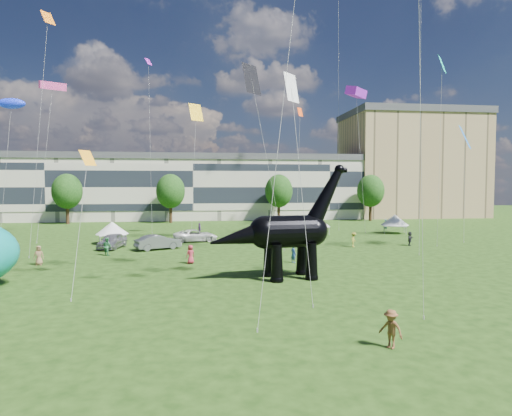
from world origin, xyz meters
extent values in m
plane|color=#16330C|center=(0.00, 0.00, 0.00)|extent=(220.00, 220.00, 0.00)
cube|color=beige|center=(-8.00, 62.00, 6.00)|extent=(78.00, 11.00, 12.00)
cube|color=tan|center=(40.00, 65.00, 11.00)|extent=(28.00, 18.00, 22.00)
cylinder|color=#382314|center=(-30.00, 53.00, 1.60)|extent=(0.56, 0.56, 3.20)
ellipsoid|color=#14380F|center=(-30.00, 53.00, 6.32)|extent=(5.20, 5.20, 6.24)
cylinder|color=#382314|center=(-12.00, 53.00, 1.60)|extent=(0.56, 0.56, 3.20)
ellipsoid|color=#14380F|center=(-12.00, 53.00, 6.32)|extent=(5.20, 5.20, 6.24)
cylinder|color=#382314|center=(8.00, 53.00, 1.60)|extent=(0.56, 0.56, 3.20)
ellipsoid|color=#14380F|center=(8.00, 53.00, 6.32)|extent=(5.20, 5.20, 6.24)
cylinder|color=#382314|center=(26.00, 53.00, 1.60)|extent=(0.56, 0.56, 3.20)
ellipsoid|color=#14380F|center=(26.00, 53.00, 6.32)|extent=(5.20, 5.20, 6.24)
cone|color=black|center=(-0.92, 3.40, 1.32)|extent=(1.04, 1.04, 2.65)
sphere|color=black|center=(-0.92, 3.40, 0.16)|extent=(0.97, 0.97, 0.97)
cone|color=black|center=(-1.21, 5.32, 1.32)|extent=(1.04, 1.04, 2.65)
sphere|color=black|center=(-1.21, 5.32, 0.16)|extent=(0.97, 0.97, 0.97)
cone|color=black|center=(1.69, 3.79, 1.32)|extent=(1.04, 1.04, 2.65)
sphere|color=black|center=(1.69, 3.79, 0.16)|extent=(0.97, 0.97, 0.97)
cone|color=black|center=(1.41, 5.71, 1.32)|extent=(1.04, 1.04, 2.65)
sphere|color=black|center=(1.41, 5.71, 0.16)|extent=(0.97, 0.97, 0.97)
cylinder|color=black|center=(0.16, 4.54, 3.44)|extent=(4.01, 2.89, 2.38)
sphere|color=black|center=(-1.68, 4.27, 3.44)|extent=(2.38, 2.38, 2.38)
sphere|color=black|center=(1.99, 4.81, 3.44)|extent=(2.29, 2.29, 2.29)
cone|color=black|center=(3.05, 4.97, 5.99)|extent=(3.48, 1.79, 4.67)
sphere|color=black|center=(4.12, 5.12, 8.02)|extent=(0.74, 0.74, 0.74)
cylinder|color=black|center=(4.38, 5.16, 7.97)|extent=(0.67, 0.47, 0.39)
cone|color=black|center=(-3.48, 4.01, 3.14)|extent=(4.88, 2.51, 2.59)
imported|color=#B2B1B6|center=(-15.89, 21.45, 0.82)|extent=(2.79, 5.11, 1.65)
imported|color=slate|center=(-10.89, 20.05, 0.79)|extent=(5.03, 3.63, 1.58)
imported|color=silver|center=(-7.04, 26.00, 0.74)|extent=(5.64, 3.22, 1.48)
imported|color=#595960|center=(3.39, 24.78, 0.67)|extent=(3.16, 4.95, 1.33)
cube|color=white|center=(9.32, 31.70, 1.17)|extent=(3.63, 3.63, 0.13)
cone|color=white|center=(9.32, 31.70, 2.02)|extent=(4.60, 4.60, 1.59)
cylinder|color=#999999|center=(8.08, 30.00, 0.58)|extent=(0.06, 0.06, 1.17)
cylinder|color=#999999|center=(11.02, 30.45, 0.58)|extent=(0.06, 0.06, 1.17)
cylinder|color=#999999|center=(7.63, 32.94, 0.58)|extent=(0.06, 0.06, 1.17)
cylinder|color=#999999|center=(10.56, 33.39, 0.58)|extent=(0.06, 0.06, 1.17)
cube|color=silver|center=(21.00, 31.67, 1.12)|extent=(3.94, 3.94, 0.12)
cone|color=silver|center=(21.00, 31.67, 1.93)|extent=(4.99, 4.99, 1.53)
cylinder|color=#999999|center=(19.16, 30.85, 0.56)|extent=(0.06, 0.06, 1.12)
cylinder|color=#999999|center=(21.82, 29.83, 0.56)|extent=(0.06, 0.06, 1.12)
cylinder|color=#999999|center=(20.18, 33.51, 0.56)|extent=(0.06, 0.06, 1.12)
cylinder|color=#999999|center=(22.84, 32.49, 0.56)|extent=(0.06, 0.06, 1.12)
cube|color=silver|center=(-16.72, 25.49, 1.07)|extent=(3.56, 3.56, 0.12)
cone|color=silver|center=(-16.72, 25.49, 1.85)|extent=(4.51, 4.51, 1.46)
cylinder|color=#999999|center=(-17.70, 23.83, 0.54)|extent=(0.06, 0.06, 1.07)
cylinder|color=#999999|center=(-15.06, 24.51, 0.54)|extent=(0.06, 0.06, 1.07)
cylinder|color=#999999|center=(-18.38, 26.47, 0.54)|extent=(0.06, 0.06, 1.07)
cylinder|color=#999999|center=(-15.74, 27.15, 0.54)|extent=(0.06, 0.06, 1.07)
imported|color=#2B636D|center=(20.99, 34.85, 0.89)|extent=(0.74, 0.59, 1.78)
imported|color=#65377D|center=(-6.62, 33.15, 0.82)|extent=(0.55, 1.02, 1.65)
imported|color=#26488E|center=(1.80, 10.64, 0.78)|extent=(0.61, 0.68, 1.57)
imported|color=black|center=(17.18, 19.61, 0.80)|extent=(1.31, 1.44, 1.60)
imported|color=brown|center=(1.69, -9.37, 0.82)|extent=(1.11, 1.21, 1.63)
imported|color=#8C6846|center=(-20.07, 12.15, 0.84)|extent=(0.87, 0.61, 1.68)
imported|color=#A52939|center=(-7.20, 11.27, 0.82)|extent=(0.96, 0.86, 1.65)
imported|color=#34834B|center=(-15.40, 16.68, 0.89)|extent=(1.09, 1.07, 1.77)
imported|color=olive|center=(10.43, 19.22, 0.83)|extent=(1.11, 1.24, 1.67)
plane|color=orange|center=(-22.70, 23.69, 25.02)|extent=(1.80, 1.92, 1.49)
plane|color=orange|center=(-14.20, 5.61, 8.77)|extent=(1.42, 1.51, 1.12)
ellipsoid|color=#152BE5|center=(-27.99, 26.82, 16.28)|extent=(2.69, 3.36, 1.20)
cube|color=#E03E90|center=(-25.65, 33.66, 19.91)|extent=(3.51, 2.86, 1.24)
plane|color=black|center=(-0.46, 23.45, 19.06)|extent=(3.20, 3.08, 3.53)
cube|color=purple|center=(17.92, 39.50, 21.47)|extent=(4.30, 4.35, 1.63)
plane|color=#F3440C|center=(10.46, 46.17, 19.38)|extent=(1.47, 1.25, 1.49)
plane|color=white|center=(-0.21, 2.09, 13.30)|extent=(1.62, 1.64, 1.92)
plane|color=blue|center=(27.30, 25.35, 13.02)|extent=(3.13, 3.41, 3.02)
plane|color=purple|center=(-14.46, 43.28, 26.17)|extent=(1.37, 1.45, 1.09)
plane|color=#0DCDA8|center=(21.65, 21.37, 20.94)|extent=(1.83, 1.96, 1.90)
plane|color=#ECB10C|center=(-6.96, 31.64, 16.52)|extent=(2.60, 1.96, 2.35)
camera|label=1|loc=(-6.06, -26.10, 6.80)|focal=30.00mm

